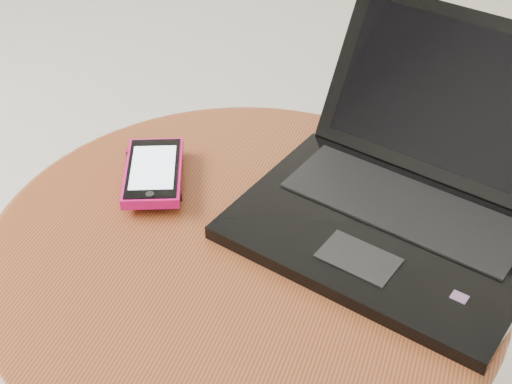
% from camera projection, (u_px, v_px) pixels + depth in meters
% --- Properties ---
extents(table, '(0.59, 0.59, 0.47)m').
position_uv_depth(table, '(243.00, 306.00, 0.88)').
color(table, '#54321A').
rests_on(table, ground).
extents(laptop, '(0.40, 0.40, 0.19)m').
position_uv_depth(laptop, '(406.00, 193.00, 0.83)').
color(laptop, black).
rests_on(laptop, table).
extents(phone_black, '(0.11, 0.12, 0.01)m').
position_uv_depth(phone_black, '(153.00, 174.00, 0.91)').
color(phone_black, black).
rests_on(phone_black, table).
extents(phone_pink, '(0.11, 0.14, 0.02)m').
position_uv_depth(phone_pink, '(153.00, 172.00, 0.89)').
color(phone_pink, '#E70E6F').
rests_on(phone_pink, phone_black).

